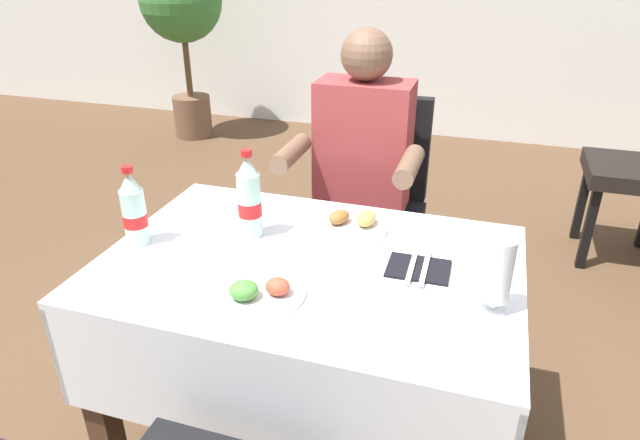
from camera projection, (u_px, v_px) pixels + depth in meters
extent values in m
cube|color=white|center=(309.00, 263.00, 1.57)|extent=(1.17, 0.80, 0.02)
cube|color=white|center=(258.00, 407.00, 1.31)|extent=(1.17, 0.02, 0.32)
cube|color=white|center=(344.00, 250.00, 1.98)|extent=(1.17, 0.02, 0.32)
cube|color=white|center=(142.00, 281.00, 1.80)|extent=(0.02, 0.80, 0.32)
cube|color=white|center=(513.00, 351.00, 1.49)|extent=(0.02, 0.80, 0.32)
cube|color=#472D1E|center=(100.00, 402.00, 1.59)|extent=(0.07, 0.07, 0.71)
cube|color=#472D1E|center=(211.00, 279.00, 2.16)|extent=(0.07, 0.07, 0.71)
cube|color=#472D1E|center=(488.00, 330.00, 1.88)|extent=(0.07, 0.07, 0.71)
cube|color=black|center=(364.00, 226.00, 2.27)|extent=(0.44, 0.44, 0.08)
cube|color=black|center=(380.00, 146.00, 2.36)|extent=(0.42, 0.06, 0.44)
cube|color=black|center=(312.00, 296.00, 2.29)|extent=(0.04, 0.04, 0.45)
cube|color=black|center=(393.00, 310.00, 2.19)|extent=(0.04, 0.04, 0.45)
cube|color=black|center=(335.00, 256.00, 2.58)|extent=(0.04, 0.04, 0.45)
cube|color=black|center=(408.00, 267.00, 2.48)|extent=(0.04, 0.04, 0.45)
cylinder|color=#282D42|center=(325.00, 303.00, 2.24)|extent=(0.10, 0.10, 0.45)
cylinder|color=#282D42|center=(363.00, 310.00, 2.20)|extent=(0.10, 0.10, 0.45)
cube|color=#282D42|center=(356.00, 225.00, 2.23)|extent=(0.34, 0.36, 0.12)
cube|color=#9E3838|center=(363.00, 146.00, 2.16)|extent=(0.36, 0.20, 0.50)
sphere|color=brown|center=(367.00, 55.00, 2.00)|extent=(0.19, 0.19, 0.19)
cylinder|color=brown|center=(291.00, 153.00, 2.01)|extent=(0.07, 0.26, 0.07)
cylinder|color=brown|center=(409.00, 166.00, 1.89)|extent=(0.07, 0.26, 0.07)
cylinder|color=white|center=(260.00, 291.00, 1.42)|extent=(0.24, 0.24, 0.01)
ellipsoid|color=#4C8E38|center=(244.00, 290.00, 1.37)|extent=(0.09, 0.09, 0.05)
ellipsoid|color=#C14C33|center=(278.00, 286.00, 1.39)|extent=(0.07, 0.06, 0.04)
cylinder|color=white|center=(347.00, 227.00, 1.73)|extent=(0.25, 0.25, 0.01)
ellipsoid|color=gold|center=(366.00, 218.00, 1.73)|extent=(0.06, 0.09, 0.04)
ellipsoid|color=#99602D|center=(339.00, 217.00, 1.74)|extent=(0.08, 0.09, 0.04)
cylinder|color=white|center=(492.00, 309.00, 1.35)|extent=(0.07, 0.07, 0.01)
cylinder|color=white|center=(493.00, 303.00, 1.35)|extent=(0.02, 0.02, 0.03)
cylinder|color=white|center=(498.00, 269.00, 1.30)|extent=(0.07, 0.07, 0.16)
cylinder|color=#C68928|center=(497.00, 277.00, 1.31)|extent=(0.06, 0.06, 0.12)
cylinder|color=silver|center=(135.00, 217.00, 1.62)|extent=(0.07, 0.07, 0.17)
cylinder|color=red|center=(135.00, 220.00, 1.62)|extent=(0.07, 0.07, 0.04)
cone|color=silver|center=(129.00, 181.00, 1.57)|extent=(0.06, 0.06, 0.05)
cylinder|color=red|center=(127.00, 169.00, 1.55)|extent=(0.03, 0.03, 0.02)
cylinder|color=silver|center=(250.00, 205.00, 1.66)|extent=(0.07, 0.07, 0.20)
cylinder|color=red|center=(250.00, 208.00, 1.66)|extent=(0.07, 0.07, 0.04)
cone|color=silver|center=(247.00, 165.00, 1.60)|extent=(0.06, 0.06, 0.05)
cylinder|color=red|center=(246.00, 153.00, 1.58)|extent=(0.03, 0.03, 0.02)
cube|color=black|center=(418.00, 268.00, 1.52)|extent=(0.17, 0.13, 0.01)
cube|color=silver|center=(412.00, 265.00, 1.52)|extent=(0.02, 0.19, 0.01)
cube|color=silver|center=(425.00, 267.00, 1.51)|extent=(0.02, 0.19, 0.01)
cube|color=black|center=(633.00, 172.00, 2.80)|extent=(0.44, 0.44, 0.08)
cube|color=black|center=(582.00, 202.00, 3.11)|extent=(0.04, 0.04, 0.45)
cube|color=black|center=(588.00, 229.00, 2.82)|extent=(0.04, 0.04, 0.45)
cylinder|color=brown|center=(193.00, 116.00, 4.81)|extent=(0.32, 0.32, 0.35)
cylinder|color=brown|center=(187.00, 66.00, 4.62)|extent=(0.05, 0.05, 0.51)
sphere|color=#387533|center=(181.00, 0.00, 4.39)|extent=(0.65, 0.65, 0.65)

